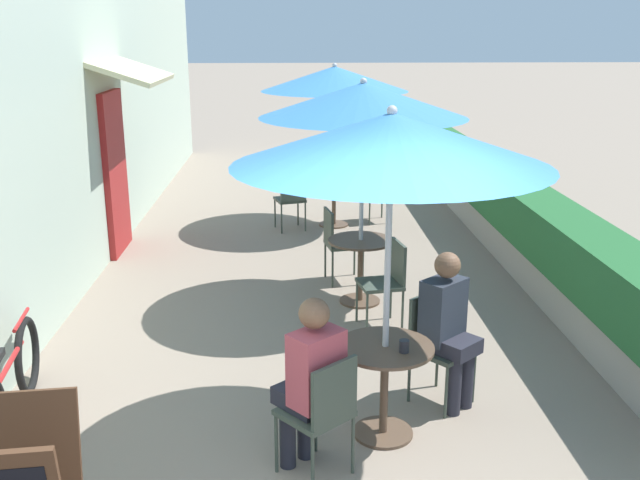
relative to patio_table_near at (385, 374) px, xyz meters
name	(u,v)px	position (x,y,z in m)	size (l,w,h in m)	color
cafe_facade_wall	(108,88)	(-3.08, 5.24, 1.60)	(0.98, 14.17, 4.20)	#B2C1AD
planter_hedge	(490,197)	(2.21, 5.28, 0.05)	(0.60, 13.17, 1.01)	gray
patio_table_near	(385,374)	(0.00, 0.00, 0.00)	(0.70, 0.70, 0.71)	brown
patio_umbrella_near	(391,140)	(0.00, 0.00, 1.68)	(2.12, 2.12, 2.39)	#B7B7BC
cafe_chair_near_left	(323,408)	(-0.47, -0.51, 0.03)	(0.56, 0.56, 0.87)	#384238
seated_patron_near_left	(311,378)	(-0.54, -0.42, 0.20)	(0.50, 0.51, 1.25)	#23232D
cafe_chair_near_right	(435,339)	(0.47, 0.51, 0.03)	(0.56, 0.56, 0.87)	#384238
seated_patron_near_right	(448,323)	(0.54, 0.42, 0.20)	(0.50, 0.51, 1.25)	#23232D
coffee_cup_near	(404,346)	(0.11, -0.11, 0.27)	(0.07, 0.07, 0.09)	#232328
patio_table_mid	(360,259)	(0.09, 2.63, 0.00)	(0.70, 0.70, 0.71)	brown
patio_umbrella_mid	(363,100)	(0.09, 2.63, 1.68)	(2.12, 2.12, 2.39)	#B7B7BC
cafe_chair_mid_left	(338,239)	(-0.11, 3.30, 0.03)	(0.47, 0.47, 0.87)	#384238
cafe_chair_mid_right	(387,277)	(0.29, 1.97, 0.03)	(0.47, 0.47, 0.87)	#384238
patio_table_far	(334,194)	(0.00, 5.79, 0.00)	(0.70, 0.70, 0.71)	brown
patio_umbrella_far	(335,79)	(0.00, 5.79, 1.68)	(2.12, 2.12, 2.39)	#B7B7BC
cafe_chair_far_left	(291,196)	(-0.64, 5.52, 0.03)	(0.50, 0.50, 0.87)	#384238
cafe_chair_far_right	(374,188)	(0.64, 6.05, 0.03)	(0.50, 0.50, 0.87)	#384238
coffee_cup_far	(340,176)	(0.08, 5.78, 0.27)	(0.07, 0.07, 0.09)	teal
bicycle_leaning	(11,386)	(-2.74, 0.23, -0.15)	(0.26, 1.70, 0.72)	black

